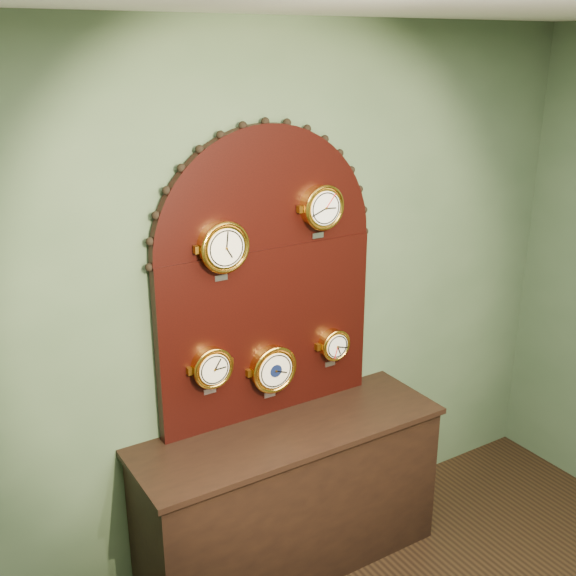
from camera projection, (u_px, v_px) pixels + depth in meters
wall_back at (262, 307)px, 3.56m from camera, size 4.00×0.00×4.00m
shop_counter at (290, 500)px, 3.68m from camera, size 1.60×0.50×0.80m
display_board at (267, 268)px, 3.45m from camera, size 1.26×0.06×1.53m
roman_clock at (223, 247)px, 3.20m from camera, size 0.25×0.08×0.30m
arabic_clock at (322, 207)px, 3.44m from camera, size 0.23×0.08×0.28m
hygrometer at (212, 367)px, 3.36m from camera, size 0.21×0.08×0.26m
barometer at (273, 369)px, 3.56m from camera, size 0.26×0.08×0.31m
tide_clock at (334, 344)px, 3.74m from camera, size 0.18×0.08×0.23m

